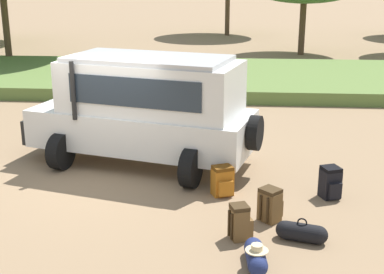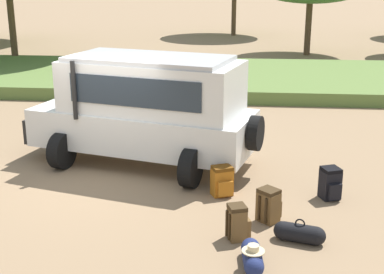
{
  "view_description": "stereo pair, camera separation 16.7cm",
  "coord_description": "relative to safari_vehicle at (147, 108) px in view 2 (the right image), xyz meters",
  "views": [
    {
      "loc": [
        2.72,
        -10.45,
        4.19
      ],
      "look_at": [
        1.93,
        -0.24,
        1.0
      ],
      "focal_mm": 50.0,
      "sensor_mm": 36.0,
      "label": 1
    },
    {
      "loc": [
        2.88,
        -10.43,
        4.19
      ],
      "look_at": [
        1.93,
        -0.24,
        1.0
      ],
      "focal_mm": 50.0,
      "sensor_mm": 36.0,
      "label": 2
    }
  ],
  "objects": [
    {
      "name": "ground_plane",
      "position": [
        -0.81,
        -0.9,
        -1.29
      ],
      "size": [
        320.0,
        320.0,
        0.0
      ],
      "primitive_type": "plane",
      "color": "#8C7051"
    },
    {
      "name": "grass_bank",
      "position": [
        -0.81,
        9.18,
        -1.07
      ],
      "size": [
        120.0,
        7.0,
        0.44
      ],
      "color": "#5B7538",
      "rests_on": "ground_plane"
    },
    {
      "name": "safari_vehicle",
      "position": [
        0.0,
        0.0,
        0.0
      ],
      "size": [
        5.47,
        3.52,
        2.44
      ],
      "color": "silver",
      "rests_on": "ground_plane"
    },
    {
      "name": "backpack_beside_front_wheel",
      "position": [
        2.07,
        -3.45,
        -1.01
      ],
      "size": [
        0.42,
        0.37,
        0.6
      ],
      "color": "brown",
      "rests_on": "ground_plane"
    },
    {
      "name": "backpack_cluster_center",
      "position": [
        2.6,
        -2.74,
        -1.0
      ],
      "size": [
        0.46,
        0.47,
        0.6
      ],
      "color": "brown",
      "rests_on": "ground_plane"
    },
    {
      "name": "backpack_near_rear_wheel",
      "position": [
        3.82,
        -1.65,
        -0.99
      ],
      "size": [
        0.43,
        0.48,
        0.62
      ],
      "color": "black",
      "rests_on": "ground_plane"
    },
    {
      "name": "backpack_outermost",
      "position": [
        1.75,
        -1.69,
        -1.01
      ],
      "size": [
        0.47,
        0.46,
        0.59
      ],
      "color": "#B26619",
      "rests_on": "ground_plane"
    },
    {
      "name": "duffel_bag_low_black_case",
      "position": [
        2.3,
        -4.27,
        -1.14
      ],
      "size": [
        0.35,
        0.87,
        0.4
      ],
      "color": "navy",
      "rests_on": "ground_plane"
    },
    {
      "name": "duffel_bag_soft_canvas",
      "position": [
        3.07,
        -3.46,
        -1.14
      ],
      "size": [
        0.82,
        0.45,
        0.4
      ],
      "color": "black",
      "rests_on": "ground_plane"
    }
  ]
}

